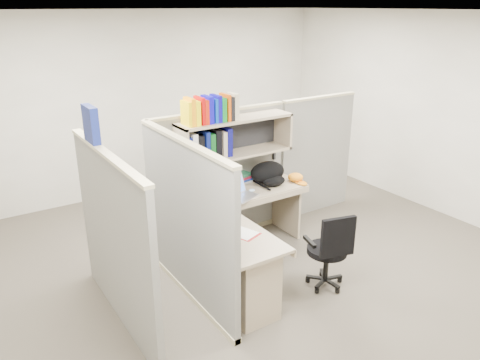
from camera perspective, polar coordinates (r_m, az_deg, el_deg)
ground at (r=5.30m, az=2.69°, el=-10.75°), size 6.00×6.00×0.00m
room_shell at (r=4.67m, az=3.02°, el=6.49°), size 6.00×6.00×6.00m
cubicle at (r=5.06m, az=-3.52°, el=-0.86°), size 3.79×1.84×1.95m
desk at (r=4.67m, az=0.73°, el=-9.11°), size 1.74×1.75×0.73m
laptop at (r=5.19m, az=0.35°, el=-0.95°), size 0.42×0.42×0.24m
backpack at (r=5.60m, az=3.74°, el=0.79°), size 0.54×0.48×0.26m
orange_cap at (r=5.74m, az=6.78°, el=0.33°), size 0.19×0.22×0.10m
snack_canister at (r=4.66m, az=-2.55°, el=-4.44°), size 0.11×0.11×0.11m
tissue_box at (r=4.23m, az=-2.43°, el=-6.60°), size 0.15×0.15×0.19m
mouse at (r=5.40m, az=1.46°, el=-1.27°), size 0.08×0.06×0.03m
paper_cup at (r=5.41m, az=-1.86°, el=-0.82°), size 0.08×0.08×0.10m
book_stack at (r=5.71m, az=0.29°, el=0.42°), size 0.21×0.26×0.11m
loose_paper at (r=4.46m, az=0.27°, el=-6.42°), size 0.28×0.32×0.00m
task_chair at (r=4.91m, az=10.68°, el=-9.76°), size 0.49×0.45×0.86m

